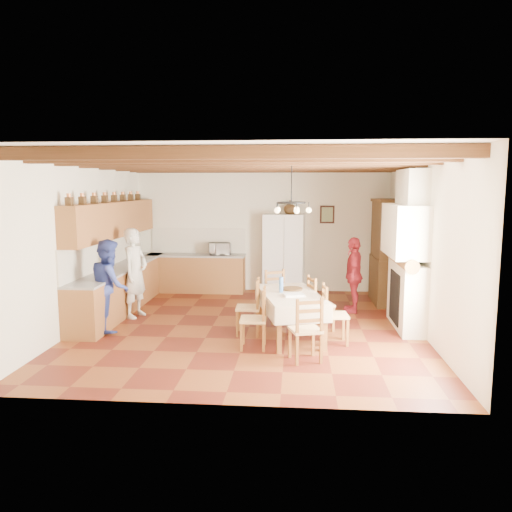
{
  "coord_description": "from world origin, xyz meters",
  "views": [
    {
      "loc": [
        0.84,
        -8.68,
        2.51
      ],
      "look_at": [
        0.1,
        0.3,
        1.25
      ],
      "focal_mm": 35.0,
      "sensor_mm": 36.0,
      "label": 1
    }
  ],
  "objects_px": {
    "chair_left_near": "(253,318)",
    "hutch": "(386,252)",
    "dining_table": "(291,298)",
    "microwave": "(220,249)",
    "refrigerator": "(284,253)",
    "person_woman_red": "(354,275)",
    "chair_right_far": "(321,303)",
    "chair_end_near": "(305,329)",
    "chair_end_far": "(278,296)",
    "chair_left_far": "(248,307)",
    "chair_right_near": "(335,314)",
    "person_woman_blue": "(110,285)",
    "person_man": "(135,273)"
  },
  "relations": [
    {
      "from": "microwave",
      "to": "chair_end_near",
      "type": "bearing_deg",
      "value": -79.74
    },
    {
      "from": "chair_left_near",
      "to": "person_woman_red",
      "type": "bearing_deg",
      "value": 142.0
    },
    {
      "from": "chair_end_near",
      "to": "person_woman_blue",
      "type": "height_order",
      "value": "person_woman_blue"
    },
    {
      "from": "chair_right_near",
      "to": "microwave",
      "type": "xyz_separation_m",
      "value": [
        -2.45,
        3.76,
        0.56
      ]
    },
    {
      "from": "person_man",
      "to": "person_woman_red",
      "type": "height_order",
      "value": "person_man"
    },
    {
      "from": "dining_table",
      "to": "refrigerator",
      "type": "bearing_deg",
      "value": 93.1
    },
    {
      "from": "chair_left_near",
      "to": "chair_right_far",
      "type": "bearing_deg",
      "value": 134.03
    },
    {
      "from": "chair_left_near",
      "to": "chair_right_far",
      "type": "relative_size",
      "value": 1.0
    },
    {
      "from": "person_woman_red",
      "to": "person_man",
      "type": "bearing_deg",
      "value": -71.59
    },
    {
      "from": "chair_left_near",
      "to": "person_woman_blue",
      "type": "relative_size",
      "value": 0.6
    },
    {
      "from": "chair_right_far",
      "to": "chair_end_near",
      "type": "distance_m",
      "value": 1.64
    },
    {
      "from": "dining_table",
      "to": "chair_end_near",
      "type": "height_order",
      "value": "chair_end_near"
    },
    {
      "from": "chair_left_far",
      "to": "chair_end_far",
      "type": "distance_m",
      "value": 0.97
    },
    {
      "from": "refrigerator",
      "to": "chair_end_far",
      "type": "height_order",
      "value": "refrigerator"
    },
    {
      "from": "chair_right_far",
      "to": "microwave",
      "type": "relative_size",
      "value": 1.89
    },
    {
      "from": "dining_table",
      "to": "person_woman_red",
      "type": "bearing_deg",
      "value": 55.95
    },
    {
      "from": "chair_right_far",
      "to": "person_woman_red",
      "type": "height_order",
      "value": "person_woman_red"
    },
    {
      "from": "dining_table",
      "to": "chair_left_near",
      "type": "distance_m",
      "value": 0.85
    },
    {
      "from": "chair_end_near",
      "to": "dining_table",
      "type": "bearing_deg",
      "value": -96.05
    },
    {
      "from": "chair_left_near",
      "to": "hutch",
      "type": "bearing_deg",
      "value": 140.68
    },
    {
      "from": "chair_left_far",
      "to": "chair_right_far",
      "type": "distance_m",
      "value": 1.3
    },
    {
      "from": "hutch",
      "to": "chair_end_near",
      "type": "xyz_separation_m",
      "value": [
        -1.77,
        -3.81,
        -0.64
      ]
    },
    {
      "from": "chair_left_near",
      "to": "person_woman_red",
      "type": "distance_m",
      "value": 3.04
    },
    {
      "from": "refrigerator",
      "to": "dining_table",
      "type": "height_order",
      "value": "refrigerator"
    },
    {
      "from": "refrigerator",
      "to": "chair_right_near",
      "type": "bearing_deg",
      "value": -71.21
    },
    {
      "from": "person_woman_red",
      "to": "microwave",
      "type": "height_order",
      "value": "person_woman_red"
    },
    {
      "from": "hutch",
      "to": "dining_table",
      "type": "xyz_separation_m",
      "value": [
        -2.0,
        -2.7,
        -0.45
      ]
    },
    {
      "from": "chair_left_far",
      "to": "person_woman_blue",
      "type": "xyz_separation_m",
      "value": [
        -2.42,
        0.04,
        0.33
      ]
    },
    {
      "from": "hutch",
      "to": "chair_left_far",
      "type": "height_order",
      "value": "hutch"
    },
    {
      "from": "chair_right_near",
      "to": "person_woman_blue",
      "type": "height_order",
      "value": "person_woman_blue"
    },
    {
      "from": "chair_left_near",
      "to": "chair_right_near",
      "type": "relative_size",
      "value": 1.0
    },
    {
      "from": "refrigerator",
      "to": "microwave",
      "type": "relative_size",
      "value": 3.67
    },
    {
      "from": "chair_right_far",
      "to": "chair_end_far",
      "type": "bearing_deg",
      "value": 39.65
    },
    {
      "from": "chair_right_near",
      "to": "chair_end_far",
      "type": "height_order",
      "value": "same"
    },
    {
      "from": "dining_table",
      "to": "chair_end_far",
      "type": "height_order",
      "value": "chair_end_far"
    },
    {
      "from": "chair_left_far",
      "to": "chair_right_near",
      "type": "height_order",
      "value": "same"
    },
    {
      "from": "chair_right_near",
      "to": "chair_left_near",
      "type": "bearing_deg",
      "value": 100.53
    },
    {
      "from": "chair_right_far",
      "to": "dining_table",
      "type": "bearing_deg",
      "value": 115.55
    },
    {
      "from": "person_man",
      "to": "hutch",
      "type": "bearing_deg",
      "value": -57.85
    },
    {
      "from": "chair_end_far",
      "to": "microwave",
      "type": "distance_m",
      "value": 2.99
    },
    {
      "from": "person_man",
      "to": "person_woman_blue",
      "type": "xyz_separation_m",
      "value": [
        -0.15,
        -0.93,
        -0.06
      ]
    },
    {
      "from": "refrigerator",
      "to": "chair_end_near",
      "type": "relative_size",
      "value": 1.94
    },
    {
      "from": "chair_end_far",
      "to": "dining_table",
      "type": "bearing_deg",
      "value": -101.34
    },
    {
      "from": "hutch",
      "to": "chair_left_far",
      "type": "distance_m",
      "value": 3.8
    },
    {
      "from": "chair_right_near",
      "to": "person_man",
      "type": "bearing_deg",
      "value": 65.06
    },
    {
      "from": "chair_left_far",
      "to": "person_woman_blue",
      "type": "distance_m",
      "value": 2.44
    },
    {
      "from": "dining_table",
      "to": "microwave",
      "type": "distance_m",
      "value": 3.94
    },
    {
      "from": "dining_table",
      "to": "chair_right_near",
      "type": "relative_size",
      "value": 1.97
    },
    {
      "from": "chair_end_near",
      "to": "person_woman_red",
      "type": "relative_size",
      "value": 0.63
    },
    {
      "from": "refrigerator",
      "to": "chair_right_near",
      "type": "height_order",
      "value": "refrigerator"
    }
  ]
}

